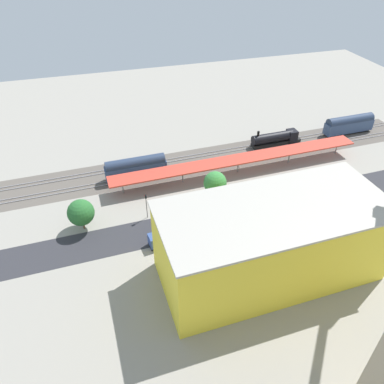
% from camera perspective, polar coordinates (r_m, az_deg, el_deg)
% --- Properties ---
extents(ground_plane, '(205.41, 205.41, 0.00)m').
position_cam_1_polar(ground_plane, '(91.03, 6.52, -1.26)').
color(ground_plane, gray).
rests_on(ground_plane, ground).
extents(rail_bed, '(128.73, 17.41, 0.01)m').
position_cam_1_polar(rail_bed, '(105.99, 2.59, 4.98)').
color(rail_bed, '#5B544C').
rests_on(rail_bed, ground).
extents(street_asphalt, '(128.59, 12.75, 0.01)m').
position_cam_1_polar(street_asphalt, '(87.60, 7.69, -3.13)').
color(street_asphalt, '#2D2D33').
rests_on(street_asphalt, ground).
extents(track_rails, '(128.33, 10.98, 0.12)m').
position_cam_1_polar(track_rails, '(105.90, 2.59, 5.06)').
color(track_rails, '#9E9EA8').
rests_on(track_rails, ground).
extents(platform_canopy_near, '(68.90, 7.02, 4.22)m').
position_cam_1_polar(platform_canopy_near, '(99.18, 7.16, 5.01)').
color(platform_canopy_near, '#C63D2D').
rests_on(platform_canopy_near, ground).
extents(locomotive, '(15.77, 3.38, 5.27)m').
position_cam_1_polar(locomotive, '(115.65, 12.86, 8.03)').
color(locomotive, black).
rests_on(locomotive, ground).
extents(passenger_coach, '(16.43, 3.64, 5.92)m').
position_cam_1_polar(passenger_coach, '(128.45, 22.97, 9.56)').
color(passenger_coach, black).
rests_on(passenger_coach, ground).
extents(freight_coach_far, '(16.13, 3.59, 5.86)m').
position_cam_1_polar(freight_coach_far, '(97.99, -8.63, 3.78)').
color(freight_coach_far, black).
rests_on(freight_coach_far, ground).
extents(parked_car_0, '(4.65, 2.10, 1.62)m').
position_cam_1_polar(parked_car_0, '(90.86, 16.76, -2.34)').
color(parked_car_0, black).
rests_on(parked_car_0, ground).
extents(parked_car_1, '(4.46, 1.80, 1.62)m').
position_cam_1_polar(parked_car_1, '(87.42, 12.26, -3.22)').
color(parked_car_1, black).
rests_on(parked_car_1, ground).
extents(parked_car_2, '(4.55, 1.96, 1.57)m').
position_cam_1_polar(parked_car_2, '(84.29, 7.77, -4.38)').
color(parked_car_2, black).
rests_on(parked_car_2, ground).
extents(parked_car_3, '(4.08, 1.86, 1.64)m').
position_cam_1_polar(parked_car_3, '(81.82, 3.16, -5.52)').
color(parked_car_3, black).
rests_on(parked_car_3, ground).
extents(construction_building, '(40.87, 18.70, 15.32)m').
position_cam_1_polar(construction_building, '(69.96, 12.03, -7.61)').
color(construction_building, yellow).
rests_on(construction_building, ground).
extents(construction_roof_slab, '(41.49, 19.32, 0.40)m').
position_cam_1_polar(construction_roof_slab, '(64.83, 12.89, -2.62)').
color(construction_roof_slab, '#ADA89E').
rests_on(construction_roof_slab, construction_building).
extents(box_truck_0, '(8.82, 2.66, 3.13)m').
position_cam_1_polar(box_truck_0, '(91.09, 17.00, -1.60)').
color(box_truck_0, black).
rests_on(box_truck_0, ground).
extents(box_truck_1, '(8.83, 2.40, 3.44)m').
position_cam_1_polar(box_truck_1, '(80.74, -2.13, -5.25)').
color(box_truck_1, black).
rests_on(box_truck_1, ground).
extents(box_truck_2, '(8.51, 3.58, 3.21)m').
position_cam_1_polar(box_truck_2, '(78.57, -3.64, -6.84)').
color(box_truck_2, black).
rests_on(box_truck_2, ground).
extents(street_tree_0, '(5.80, 5.80, 7.45)m').
position_cam_1_polar(street_tree_0, '(83.18, -16.69, -3.04)').
color(street_tree_0, brown).
rests_on(street_tree_0, ground).
extents(street_tree_1, '(5.43, 5.43, 8.37)m').
position_cam_1_polar(street_tree_1, '(86.76, 3.56, 1.41)').
color(street_tree_1, brown).
rests_on(street_tree_1, ground).
extents(street_tree_2, '(4.18, 4.18, 6.64)m').
position_cam_1_polar(street_tree_2, '(87.05, 3.83, 0.64)').
color(street_tree_2, brown).
rests_on(street_tree_2, ground).
extents(street_tree_3, '(4.09, 4.09, 6.03)m').
position_cam_1_polar(street_tree_3, '(86.87, 3.83, 0.09)').
color(street_tree_3, brown).
rests_on(street_tree_3, ground).
extents(traffic_light, '(0.50, 0.36, 6.40)m').
position_cam_1_polar(traffic_light, '(83.41, -7.04, -1.65)').
color(traffic_light, '#333333').
rests_on(traffic_light, ground).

